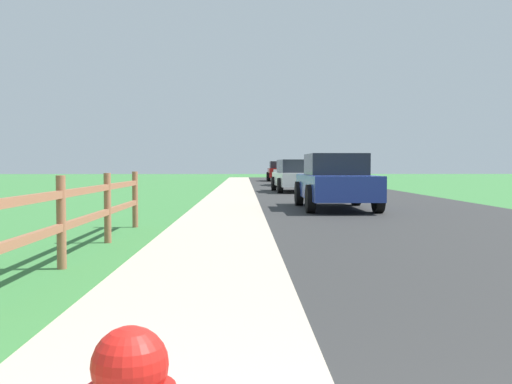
# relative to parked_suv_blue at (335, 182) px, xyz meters

# --- Properties ---
(ground_plane) EXTENTS (120.00, 120.00, 0.00)m
(ground_plane) POSITION_rel_parked_suv_blue_xyz_m (-2.07, 9.43, -0.77)
(ground_plane) COLOR #387639
(road_asphalt) EXTENTS (7.00, 66.00, 0.01)m
(road_asphalt) POSITION_rel_parked_suv_blue_xyz_m (1.43, 11.43, -0.77)
(road_asphalt) COLOR #2D2D2D
(road_asphalt) RESTS_ON ground
(curb_concrete) EXTENTS (6.00, 66.00, 0.01)m
(curb_concrete) POSITION_rel_parked_suv_blue_xyz_m (-5.07, 11.43, -0.77)
(curb_concrete) COLOR #B9A693
(curb_concrete) RESTS_ON ground
(grass_verge) EXTENTS (5.00, 66.00, 0.00)m
(grass_verge) POSITION_rel_parked_suv_blue_xyz_m (-6.57, 11.43, -0.77)
(grass_verge) COLOR #387639
(grass_verge) RESTS_ON ground
(rail_fence) EXTENTS (0.11, 11.63, 1.11)m
(rail_fence) POSITION_rel_parked_suv_blue_xyz_m (-4.72, -10.61, -0.13)
(rail_fence) COLOR #915D40
(rail_fence) RESTS_ON ground
(parked_suv_blue) EXTENTS (2.00, 4.60, 1.55)m
(parked_suv_blue) POSITION_rel_parked_suv_blue_xyz_m (0.00, 0.00, 0.00)
(parked_suv_blue) COLOR navy
(parked_suv_blue) RESTS_ON ground
(parked_car_white) EXTENTS (2.29, 4.68, 1.50)m
(parked_car_white) POSITION_rel_parked_suv_blue_xyz_m (-0.08, 10.76, -0.01)
(parked_car_white) COLOR white
(parked_car_white) RESTS_ON ground
(parked_car_silver) EXTENTS (2.17, 4.52, 1.58)m
(parked_car_silver) POSITION_rel_parked_suv_blue_xyz_m (0.37, 19.70, 0.03)
(parked_car_silver) COLOR #B7BABF
(parked_car_silver) RESTS_ON ground
(parked_car_red) EXTENTS (2.02, 4.73, 1.57)m
(parked_car_red) POSITION_rel_parked_suv_blue_xyz_m (0.29, 30.11, 0.03)
(parked_car_red) COLOR maroon
(parked_car_red) RESTS_ON ground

